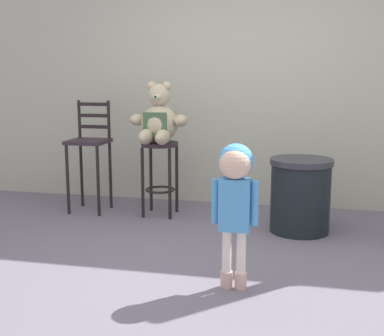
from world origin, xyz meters
TOP-DOWN VIEW (x-y plane):
  - ground_plane at (0.00, 0.00)m, footprint 24.00×24.00m
  - building_wall at (0.00, 2.19)m, footprint 6.66×0.30m
  - bar_stool_with_teddy at (-0.73, 1.42)m, footprint 0.37×0.37m
  - teddy_bear at (-0.73, 1.39)m, footprint 0.57×0.52m
  - child_walking at (0.25, -0.22)m, footprint 0.31×0.24m
  - trash_bin at (0.65, 1.15)m, footprint 0.56×0.56m
  - bar_chair_empty at (-1.49, 1.43)m, footprint 0.39×0.39m

SIDE VIEW (x-z plane):
  - ground_plane at x=0.00m, z-range 0.00..0.00m
  - trash_bin at x=0.65m, z-range 0.00..0.67m
  - bar_stool_with_teddy at x=-0.73m, z-range 0.15..0.89m
  - bar_chair_empty at x=-1.49m, z-range 0.09..1.22m
  - child_walking at x=0.25m, z-range 0.22..1.19m
  - teddy_bear at x=-0.73m, z-range 0.66..1.25m
  - building_wall at x=0.00m, z-range 0.00..3.51m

